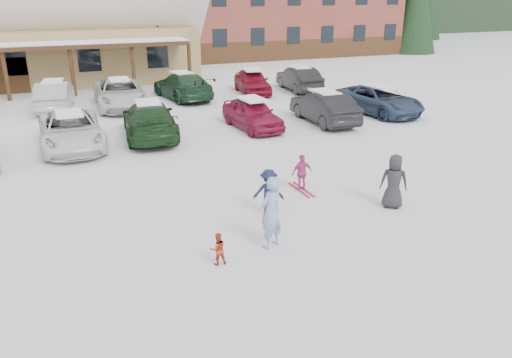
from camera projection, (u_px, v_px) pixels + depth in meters
name	position (u px, v px, depth m)	size (l,w,h in m)	color
ground	(259.00, 227.00, 13.50)	(160.00, 160.00, 0.00)	white
lamp_post	(158.00, 33.00, 34.97)	(0.50, 0.25, 5.70)	black
conifer_3	(153.00, 0.00, 51.97)	(3.96, 3.96, 9.18)	black
adult_skier	(271.00, 213.00, 12.14)	(0.68, 0.45, 1.87)	#8392C0
toddler_red	(218.00, 249.00, 11.54)	(0.39, 0.30, 0.80)	#AC311C
child_navy	(269.00, 192.00, 14.10)	(0.86, 0.50, 1.34)	#131739
skis_child_navy	(268.00, 213.00, 14.33)	(0.20, 1.40, 0.03)	#A8183E
child_magenta	(302.00, 173.00, 15.79)	(0.70, 0.29, 1.20)	#BA3980
skis_child_magenta	(301.00, 190.00, 16.00)	(0.20, 1.40, 0.03)	#A8183E
bystander_dark	(394.00, 181.00, 14.47)	(0.79, 0.51, 1.62)	#272729
parked_car_2	(71.00, 130.00, 20.09)	(2.38, 5.17, 1.44)	white
parked_car_3	(149.00, 120.00, 21.55)	(2.15, 5.29, 1.54)	#173619
parked_car_4	(252.00, 114.00, 22.94)	(1.64, 4.08, 1.39)	maroon
parked_car_5	(324.00, 107.00, 23.95)	(1.59, 4.57, 1.51)	black
parked_car_6	(378.00, 100.00, 25.80)	(2.34, 5.07, 1.41)	navy
parked_car_9	(55.00, 95.00, 26.58)	(1.63, 4.67, 1.54)	#A7A7AC
parked_car_10	(120.00, 93.00, 27.04)	(2.57, 5.57, 1.55)	silver
parked_car_11	(183.00, 86.00, 29.30)	(2.15, 5.30, 1.54)	#1E4028
parked_car_12	(252.00, 81.00, 30.85)	(1.73, 4.31, 1.47)	maroon
parked_car_13	(299.00, 79.00, 31.68)	(1.58, 4.53, 1.49)	black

